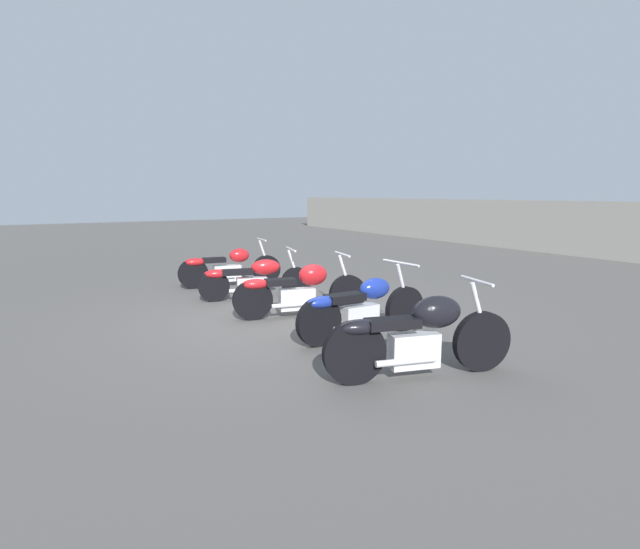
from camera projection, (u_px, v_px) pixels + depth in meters
name	position (u px, v px, depth m)	size (l,w,h in m)	color
ground_plane	(289.00, 318.00, 7.95)	(60.00, 60.00, 0.00)	#514F4C
motorcycle_slot_0	(228.00, 267.00, 10.61)	(0.59, 2.20, 0.99)	black
motorcycle_slot_1	(253.00, 278.00, 9.28)	(0.85, 2.08, 0.94)	black
motorcycle_slot_2	(299.00, 290.00, 7.99)	(0.74, 2.20, 1.00)	black
motorcycle_slot_3	(361.00, 308.00, 6.75)	(0.74, 2.09, 1.01)	black
motorcycle_slot_4	(419.00, 335.00, 5.30)	(0.79, 2.12, 1.04)	black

